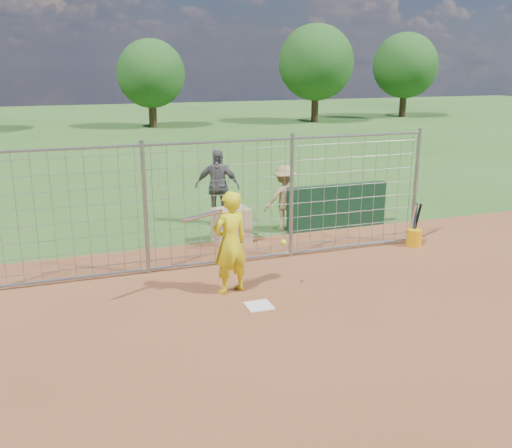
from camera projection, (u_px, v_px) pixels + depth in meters
name	position (u px, v px, depth m)	size (l,w,h in m)	color
ground	(255.00, 302.00, 9.80)	(100.00, 100.00, 0.00)	#2D591E
infield_dirt	(335.00, 393.00, 7.08)	(18.00, 18.00, 0.00)	brown
home_plate	(259.00, 306.00, 9.62)	(0.43, 0.43, 0.02)	silver
dugout_wall	(337.00, 207.00, 14.01)	(2.60, 0.20, 1.10)	#11381E
batter	(230.00, 243.00, 9.97)	(0.68, 0.44, 1.85)	yellow
bystander_b	(217.00, 187.00, 14.30)	(1.13, 0.47, 1.93)	#57565B
bystander_c	(284.00, 198.00, 13.83)	(1.03, 0.59, 1.60)	#9B8354
equipment_bin	(231.00, 226.00, 12.93)	(0.80, 0.55, 0.80)	tan
equipment_in_play	(223.00, 223.00, 9.59)	(1.91, 0.45, 0.70)	silver
bucket_with_bats	(414.00, 235.00, 12.74)	(0.34, 0.34, 0.98)	#E7A20C
backstop_fence	(222.00, 204.00, 11.27)	(9.08, 0.08, 2.60)	gray
tree_line	(152.00, 67.00, 35.30)	(44.66, 6.72, 6.48)	#3F2B19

